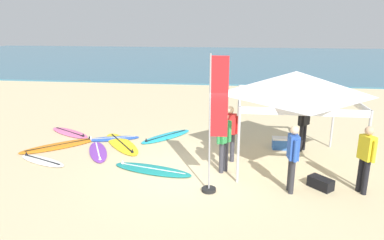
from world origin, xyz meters
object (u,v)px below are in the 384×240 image
(surfboard_purple, at_px, (98,152))
(surfboard_teal, at_px, (152,170))
(surfboard_pink, at_px, (70,133))
(surfboard_orange, at_px, (60,146))
(surfboard_white, at_px, (42,161))
(gear_bag_near_tent, at_px, (321,183))
(banner_flag, at_px, (214,131))
(surfboard_blue, at_px, (113,139))
(person_blue, at_px, (293,154))
(surfboard_yellow, at_px, (122,144))
(person_green, at_px, (224,138))
(person_yellow, at_px, (366,155))
(person_red, at_px, (230,130))
(person_black, at_px, (304,121))
(canopy_tent, at_px, (296,84))
(cooler_box, at_px, (280,143))
(surfboard_cyan, at_px, (166,136))

(surfboard_purple, height_order, surfboard_teal, same)
(surfboard_pink, relative_size, surfboard_orange, 0.90)
(surfboard_white, relative_size, gear_bag_near_tent, 3.11)
(surfboard_pink, relative_size, banner_flag, 0.62)
(surfboard_blue, distance_m, person_blue, 6.70)
(surfboard_yellow, bearing_deg, banner_flag, -41.96)
(person_green, bearing_deg, person_yellow, -13.37)
(person_green, xyz_separation_m, banner_flag, (-0.19, -1.23, 0.59))
(surfboard_white, bearing_deg, surfboard_teal, -3.71)
(surfboard_blue, distance_m, surfboard_teal, 3.23)
(person_yellow, bearing_deg, surfboard_orange, 166.51)
(person_blue, relative_size, person_green, 1.00)
(person_green, bearing_deg, person_red, 80.10)
(person_black, height_order, banner_flag, banner_flag)
(surfboard_pink, height_order, gear_bag_near_tent, gear_bag_near_tent)
(canopy_tent, distance_m, person_yellow, 2.70)
(surfboard_white, xyz_separation_m, person_blue, (7.17, -1.02, 0.95))
(canopy_tent, relative_size, person_green, 1.89)
(surfboard_pink, relative_size, person_yellow, 1.23)
(surfboard_purple, bearing_deg, cooler_box, 10.96)
(surfboard_purple, xyz_separation_m, surfboard_orange, (-1.52, 0.39, -0.00))
(surfboard_purple, xyz_separation_m, surfboard_cyan, (1.87, 1.83, -0.00))
(person_yellow, height_order, gear_bag_near_tent, person_yellow)
(gear_bag_near_tent, bearing_deg, person_black, 90.08)
(person_yellow, bearing_deg, person_red, 153.81)
(person_blue, xyz_separation_m, cooler_box, (0.09, 3.09, -0.79))
(surfboard_cyan, height_order, person_black, person_black)
(surfboard_purple, bearing_deg, surfboard_white, -145.90)
(surfboard_blue, height_order, surfboard_orange, same)
(surfboard_orange, xyz_separation_m, cooler_box, (7.39, 0.75, 0.16))
(surfboard_purple, relative_size, surfboard_teal, 0.82)
(gear_bag_near_tent, relative_size, cooler_box, 1.20)
(surfboard_purple, relative_size, surfboard_orange, 0.86)
(person_red, distance_m, person_green, 0.82)
(canopy_tent, height_order, surfboard_purple, canopy_tent)
(person_red, distance_m, banner_flag, 2.15)
(surfboard_purple, relative_size, surfboard_yellow, 0.81)
(person_blue, distance_m, gear_bag_near_tent, 1.20)
(person_blue, xyz_separation_m, banner_flag, (-1.89, -0.24, 0.59))
(person_yellow, xyz_separation_m, cooler_box, (-1.65, 2.92, -0.79))
(surfboard_cyan, relative_size, person_black, 1.25)
(canopy_tent, xyz_separation_m, surfboard_orange, (-7.56, 0.41, -2.35))
(person_blue, bearing_deg, surfboard_yellow, 152.01)
(person_blue, distance_m, banner_flag, 1.99)
(surfboard_cyan, distance_m, surfboard_white, 4.27)
(canopy_tent, relative_size, person_yellow, 1.89)
(surfboard_cyan, height_order, person_yellow, person_yellow)
(surfboard_purple, height_order, gear_bag_near_tent, gear_bag_near_tent)
(surfboard_white, relative_size, surfboard_yellow, 0.75)
(person_yellow, height_order, cooler_box, person_yellow)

